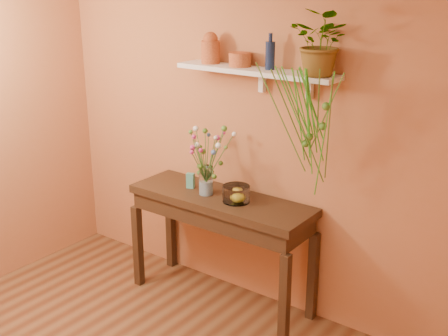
{
  "coord_description": "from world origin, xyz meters",
  "views": [
    {
      "loc": [
        2.34,
        -1.63,
        2.59
      ],
      "look_at": [
        0.0,
        1.55,
        1.25
      ],
      "focal_mm": 45.89,
      "sensor_mm": 36.0,
      "label": 1
    }
  ],
  "objects_px": {
    "sideboard": "(221,212)",
    "spider_plant": "(323,43)",
    "blue_bottle": "(270,55)",
    "terracotta_jug": "(210,48)",
    "glass_bowl": "(236,194)",
    "bouquet": "(208,149)",
    "glass_vase": "(206,183)"
  },
  "relations": [
    {
      "from": "sideboard",
      "to": "spider_plant",
      "type": "bearing_deg",
      "value": 8.89
    },
    {
      "from": "sideboard",
      "to": "blue_bottle",
      "type": "height_order",
      "value": "blue_bottle"
    },
    {
      "from": "blue_bottle",
      "to": "sideboard",
      "type": "bearing_deg",
      "value": -152.8
    },
    {
      "from": "terracotta_jug",
      "to": "glass_bowl",
      "type": "xyz_separation_m",
      "value": [
        0.37,
        -0.17,
        -1.06
      ]
    },
    {
      "from": "spider_plant",
      "to": "bouquet",
      "type": "bearing_deg",
      "value": -170.85
    },
    {
      "from": "glass_vase",
      "to": "bouquet",
      "type": "relative_size",
      "value": 0.48
    },
    {
      "from": "terracotta_jug",
      "to": "glass_bowl",
      "type": "bearing_deg",
      "value": -24.43
    },
    {
      "from": "sideboard",
      "to": "terracotta_jug",
      "type": "height_order",
      "value": "terracotta_jug"
    },
    {
      "from": "terracotta_jug",
      "to": "glass_vase",
      "type": "xyz_separation_m",
      "value": [
        0.08,
        -0.18,
        -1.02
      ]
    },
    {
      "from": "blue_bottle",
      "to": "spider_plant",
      "type": "height_order",
      "value": "spider_plant"
    },
    {
      "from": "glass_vase",
      "to": "blue_bottle",
      "type": "bearing_deg",
      "value": 23.88
    },
    {
      "from": "spider_plant",
      "to": "bouquet",
      "type": "xyz_separation_m",
      "value": [
        -0.87,
        -0.14,
        -0.86
      ]
    },
    {
      "from": "sideboard",
      "to": "glass_vase",
      "type": "bearing_deg",
      "value": -165.82
    },
    {
      "from": "sideboard",
      "to": "bouquet",
      "type": "distance_m",
      "value": 0.52
    },
    {
      "from": "blue_bottle",
      "to": "spider_plant",
      "type": "xyz_separation_m",
      "value": [
        0.43,
        -0.05,
        0.12
      ]
    },
    {
      "from": "blue_bottle",
      "to": "spider_plant",
      "type": "bearing_deg",
      "value": -6.24
    },
    {
      "from": "sideboard",
      "to": "glass_bowl",
      "type": "xyz_separation_m",
      "value": [
        0.16,
        -0.02,
        0.19
      ]
    },
    {
      "from": "glass_bowl",
      "to": "glass_vase",
      "type": "bearing_deg",
      "value": -177.11
    },
    {
      "from": "terracotta_jug",
      "to": "spider_plant",
      "type": "xyz_separation_m",
      "value": [
        0.96,
        -0.03,
        0.11
      ]
    },
    {
      "from": "sideboard",
      "to": "spider_plant",
      "type": "distance_m",
      "value": 1.57
    },
    {
      "from": "sideboard",
      "to": "bouquet",
      "type": "bearing_deg",
      "value": -169.06
    },
    {
      "from": "sideboard",
      "to": "spider_plant",
      "type": "height_order",
      "value": "spider_plant"
    },
    {
      "from": "spider_plant",
      "to": "glass_vase",
      "type": "height_order",
      "value": "spider_plant"
    },
    {
      "from": "bouquet",
      "to": "glass_bowl",
      "type": "height_order",
      "value": "bouquet"
    },
    {
      "from": "sideboard",
      "to": "spider_plant",
      "type": "xyz_separation_m",
      "value": [
        0.76,
        0.12,
        1.37
      ]
    },
    {
      "from": "glass_vase",
      "to": "bouquet",
      "type": "distance_m",
      "value": 0.28
    },
    {
      "from": "bouquet",
      "to": "sideboard",
      "type": "bearing_deg",
      "value": 10.94
    },
    {
      "from": "blue_bottle",
      "to": "spider_plant",
      "type": "distance_m",
      "value": 0.45
    },
    {
      "from": "spider_plant",
      "to": "bouquet",
      "type": "relative_size",
      "value": 0.93
    },
    {
      "from": "glass_bowl",
      "to": "sideboard",
      "type": "bearing_deg",
      "value": 174.25
    },
    {
      "from": "blue_bottle",
      "to": "bouquet",
      "type": "height_order",
      "value": "blue_bottle"
    },
    {
      "from": "blue_bottle",
      "to": "glass_bowl",
      "type": "distance_m",
      "value": 1.08
    }
  ]
}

